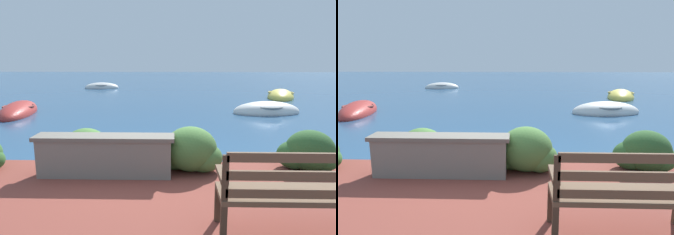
% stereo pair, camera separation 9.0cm
% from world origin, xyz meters
% --- Properties ---
extents(ground_plane, '(80.00, 80.00, 0.00)m').
position_xyz_m(ground_plane, '(0.00, 0.00, 0.00)').
color(ground_plane, navy).
extents(park_bench, '(1.43, 0.48, 0.93)m').
position_xyz_m(park_bench, '(1.74, -2.20, 0.70)').
color(park_bench, '#433123').
rests_on(park_bench, patio_terrace).
extents(stone_wall, '(2.10, 0.39, 0.63)m').
position_xyz_m(stone_wall, '(-0.47, -0.65, 0.54)').
color(stone_wall, slate).
rests_on(stone_wall, patio_terrace).
extents(hedge_clump_left, '(0.95, 0.68, 0.64)m').
position_xyz_m(hedge_clump_left, '(-0.88, -0.27, 0.50)').
color(hedge_clump_left, '#426B33').
rests_on(hedge_clump_left, patio_terrace).
extents(hedge_clump_centre, '(1.05, 0.75, 0.71)m').
position_xyz_m(hedge_clump_centre, '(0.82, -0.40, 0.53)').
color(hedge_clump_centre, '#426B33').
rests_on(hedge_clump_centre, patio_terrace).
extents(hedge_clump_right, '(0.96, 0.69, 0.65)m').
position_xyz_m(hedge_clump_right, '(2.73, -0.33, 0.50)').
color(hedge_clump_right, '#2D5628').
rests_on(hedge_clump_right, patio_terrace).
extents(rowboat_nearest, '(1.75, 3.28, 0.76)m').
position_xyz_m(rowboat_nearest, '(-5.14, 5.66, 0.06)').
color(rowboat_nearest, '#9E2D28').
rests_on(rowboat_nearest, ground_plane).
extents(rowboat_mid, '(2.59, 1.50, 0.76)m').
position_xyz_m(rowboat_mid, '(3.95, 5.98, 0.07)').
color(rowboat_mid, silver).
rests_on(rowboat_mid, ground_plane).
extents(rowboat_far, '(2.00, 2.90, 0.79)m').
position_xyz_m(rowboat_far, '(5.94, 10.31, 0.07)').
color(rowboat_far, '#DBC64C').
rests_on(rowboat_far, ground_plane).
extents(rowboat_outer, '(2.37, 1.42, 0.69)m').
position_xyz_m(rowboat_outer, '(-4.39, 15.09, 0.06)').
color(rowboat_outer, silver).
rests_on(rowboat_outer, ground_plane).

